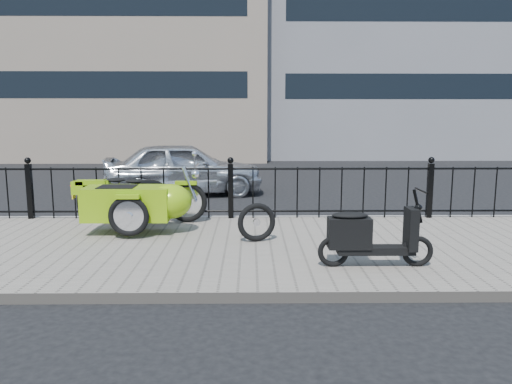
{
  "coord_description": "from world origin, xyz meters",
  "views": [
    {
      "loc": [
        0.34,
        -7.32,
        1.95
      ],
      "look_at": [
        0.43,
        -0.1,
        0.8
      ],
      "focal_mm": 35.0,
      "sensor_mm": 36.0,
      "label": 1
    }
  ],
  "objects_px": {
    "motorcycle_sidecar": "(141,201)",
    "sedan_car": "(184,168)",
    "scooter": "(368,237)",
    "spare_tire": "(257,222)"
  },
  "relations": [
    {
      "from": "motorcycle_sidecar",
      "to": "sedan_car",
      "type": "bearing_deg",
      "value": 88.48
    },
    {
      "from": "scooter",
      "to": "spare_tire",
      "type": "distance_m",
      "value": 1.78
    },
    {
      "from": "motorcycle_sidecar",
      "to": "scooter",
      "type": "relative_size",
      "value": 1.64
    },
    {
      "from": "spare_tire",
      "to": "sedan_car",
      "type": "relative_size",
      "value": 0.15
    },
    {
      "from": "spare_tire",
      "to": "scooter",
      "type": "bearing_deg",
      "value": -42.22
    },
    {
      "from": "scooter",
      "to": "spare_tire",
      "type": "bearing_deg",
      "value": 137.78
    },
    {
      "from": "spare_tire",
      "to": "motorcycle_sidecar",
      "type": "bearing_deg",
      "value": 159.39
    },
    {
      "from": "spare_tire",
      "to": "sedan_car",
      "type": "bearing_deg",
      "value": 108.9
    },
    {
      "from": "motorcycle_sidecar",
      "to": "scooter",
      "type": "height_order",
      "value": "motorcycle_sidecar"
    },
    {
      "from": "spare_tire",
      "to": "sedan_car",
      "type": "xyz_separation_m",
      "value": [
        -1.67,
        4.89,
        0.24
      ]
    }
  ]
}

